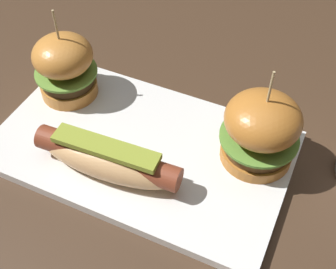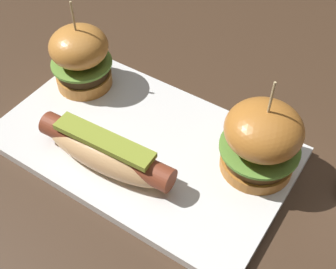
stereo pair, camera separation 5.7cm
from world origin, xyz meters
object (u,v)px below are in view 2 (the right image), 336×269
at_px(slider_right, 261,140).
at_px(hot_dog, 106,152).
at_px(slider_left, 81,57).
at_px(platter_main, 144,145).

bearing_deg(slider_right, hot_dog, -147.51).
distance_m(hot_dog, slider_left, 0.17).
height_order(hot_dog, slider_left, slider_left).
bearing_deg(platter_main, slider_right, 17.59).
distance_m(platter_main, slider_left, 0.17).
bearing_deg(hot_dog, platter_main, 73.37).
xyz_separation_m(slider_left, slider_right, (0.30, -0.00, 0.00)).
xyz_separation_m(platter_main, slider_left, (-0.15, 0.05, 0.06)).
relative_size(platter_main, slider_left, 2.80).
relative_size(platter_main, hot_dog, 2.05).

